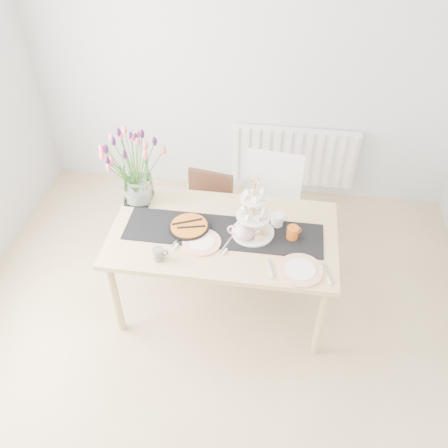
# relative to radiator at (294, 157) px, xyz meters

# --- Properties ---
(room_shell) EXTENTS (4.50, 4.50, 4.50)m
(room_shell) POSITION_rel_radiator_xyz_m (-0.50, -2.19, 0.85)
(room_shell) COLOR tan
(room_shell) RESTS_ON ground
(radiator) EXTENTS (1.20, 0.08, 0.60)m
(radiator) POSITION_rel_radiator_xyz_m (0.00, 0.00, 0.00)
(radiator) COLOR white
(radiator) RESTS_ON room_shell
(dining_table) EXTENTS (1.60, 0.90, 0.75)m
(dining_table) POSITION_rel_radiator_xyz_m (-0.47, -1.50, 0.22)
(dining_table) COLOR tan
(dining_table) RESTS_ON ground
(chair_brown) EXTENTS (0.45, 0.45, 0.77)m
(chair_brown) POSITION_rel_radiator_xyz_m (-0.70, -0.92, -0.01)
(chair_brown) COLOR #3C2115
(chair_brown) RESTS_ON ground
(chair_white) EXTENTS (0.52, 0.52, 0.95)m
(chair_white) POSITION_rel_radiator_xyz_m (-0.17, -0.85, 0.10)
(chair_white) COLOR white
(chair_white) RESTS_ON ground
(table_runner) EXTENTS (1.40, 0.35, 0.01)m
(table_runner) POSITION_rel_radiator_xyz_m (-0.47, -1.50, 0.30)
(table_runner) COLOR black
(table_runner) RESTS_ON dining_table
(tulip_vase) EXTENTS (0.69, 0.69, 0.59)m
(tulip_vase) POSITION_rel_radiator_xyz_m (-1.16, -1.22, 0.68)
(tulip_vase) COLOR silver
(tulip_vase) RESTS_ON dining_table
(cake_stand) EXTENTS (0.30, 0.30, 0.44)m
(cake_stand) POSITION_rel_radiator_xyz_m (-0.27, -1.48, 0.43)
(cake_stand) COLOR gold
(cake_stand) RESTS_ON dining_table
(teapot) EXTENTS (0.24, 0.20, 0.15)m
(teapot) POSITION_rel_radiator_xyz_m (-0.32, -1.55, 0.37)
(teapot) COLOR silver
(teapot) RESTS_ON dining_table
(cream_jug) EXTENTS (0.12, 0.12, 0.09)m
(cream_jug) POSITION_rel_radiator_xyz_m (-0.11, -1.36, 0.35)
(cream_jug) COLOR white
(cream_jug) RESTS_ON dining_table
(tart_tin) EXTENTS (0.29, 0.29, 0.04)m
(tart_tin) POSITION_rel_radiator_xyz_m (-0.72, -1.49, 0.32)
(tart_tin) COLOR black
(tart_tin) RESTS_ON dining_table
(mug_grey) EXTENTS (0.10, 0.10, 0.09)m
(mug_grey) POSITION_rel_radiator_xyz_m (-0.86, -1.82, 0.34)
(mug_grey) COLOR slate
(mug_grey) RESTS_ON dining_table
(mug_orange) EXTENTS (0.12, 0.12, 0.10)m
(mug_orange) POSITION_rel_radiator_xyz_m (0.01, -1.49, 0.35)
(mug_orange) COLOR #CC5D16
(mug_orange) RESTS_ON dining_table
(plate_left) EXTENTS (0.34, 0.34, 0.01)m
(plate_left) POSITION_rel_radiator_xyz_m (-0.61, -1.63, 0.31)
(plate_left) COLOR white
(plate_left) RESTS_ON dining_table
(plate_right) EXTENTS (0.37, 0.37, 0.02)m
(plate_right) POSITION_rel_radiator_xyz_m (0.07, -1.79, 0.31)
(plate_right) COLOR silver
(plate_right) RESTS_ON dining_table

